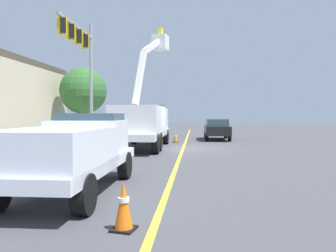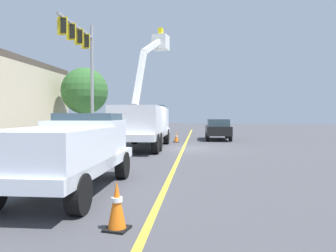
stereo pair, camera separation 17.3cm
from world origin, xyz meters
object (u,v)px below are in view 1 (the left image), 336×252
Objects in this scene: traffic_signal_mast at (82,55)px; passing_minivan at (217,128)px; utility_bucket_truck at (144,121)px; traffic_cone_leading at (124,206)px; traffic_cone_mid_front at (176,137)px; service_pickup_truck at (73,149)px.

passing_minivan is at bearing -46.97° from traffic_signal_mast.
utility_bucket_truck is 13.99m from traffic_cone_leading.
utility_bucket_truck is 1.01× the size of traffic_signal_mast.
traffic_signal_mast is (0.51, 4.53, 4.39)m from utility_bucket_truck.
passing_minivan is 6.86× the size of traffic_cone_mid_front.
service_pickup_truck is at bearing -174.46° from traffic_cone_mid_front.
traffic_cone_leading is at bearing -131.32° from service_pickup_truck.
utility_bucket_truck is 4.74m from traffic_cone_mid_front.
utility_bucket_truck is at bearing -96.39° from traffic_signal_mast.
passing_minivan is 0.60× the size of traffic_signal_mast.
traffic_signal_mast reaches higher than passing_minivan.
utility_bucket_truck is 1.44× the size of service_pickup_truck.
utility_bucket_truck is 6.33m from traffic_signal_mast.
passing_minivan is 4.27m from traffic_cone_mid_front.
service_pickup_truck reaches higher than passing_minivan.
service_pickup_truck is at bearing 48.68° from traffic_cone_leading.
utility_bucket_truck reaches higher than traffic_cone_leading.
traffic_signal_mast reaches higher than traffic_cone_leading.
traffic_cone_leading is 1.17× the size of traffic_cone_mid_front.
traffic_cone_leading is at bearing -145.94° from traffic_signal_mast.
traffic_cone_leading is at bearing -176.35° from passing_minivan.
service_pickup_truck is at bearing -168.29° from utility_bucket_truck.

